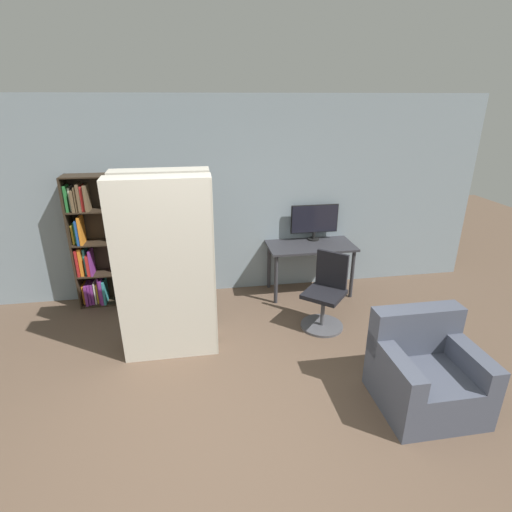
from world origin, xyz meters
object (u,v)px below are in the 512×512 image
Objects in this scene: bookshelf at (93,246)px; mattress_far at (168,260)px; armchair at (425,372)px; mattress_near at (166,273)px; monitor at (315,220)px; office_chair at (325,298)px.

bookshelf is 1.49m from mattress_far.
mattress_far is 2.80m from armchair.
bookshelf is at bearing 125.46° from mattress_near.
mattress_far is (0.00, 0.36, -0.00)m from mattress_near.
mattress_far is (1.02, -1.07, 0.17)m from bookshelf.
monitor is at bearing 96.57° from armchair.
mattress_near is at bearing 154.67° from armchair.
armchair is at bearing -72.07° from office_chair.
office_chair is 0.47× the size of mattress_far.
monitor is at bearing 81.29° from office_chair.
mattress_near reaches higher than mattress_far.
armchair is at bearing -83.43° from monitor.
bookshelf is (-2.85, 1.08, 0.45)m from office_chair.
bookshelf is at bearing -179.43° from monitor.
office_chair is at bearing -0.40° from mattress_far.
office_chair is 0.47× the size of mattress_near.
office_chair reaches higher than armchair.
mattress_far is (-1.83, 0.01, 0.62)m from office_chair.
monitor is at bearing 0.57° from bookshelf.
bookshelf is at bearing 133.55° from mattress_far.
monitor is 2.66m from armchair.
bookshelf is at bearing 159.19° from office_chair.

